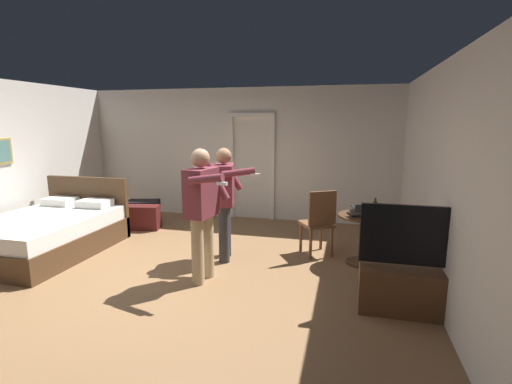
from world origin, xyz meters
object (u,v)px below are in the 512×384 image
at_px(tv_flatscreen, 411,282).
at_px(side_table, 362,231).
at_px(laptop, 362,212).
at_px(suitcase_small, 142,217).
at_px(bed, 49,232).
at_px(bottle_on_table, 375,209).
at_px(person_blue_shirt, 202,206).
at_px(person_striped_shirt, 225,196).
at_px(suitcase_dark, 143,212).
at_px(wooden_chair, 319,220).

distance_m(tv_flatscreen, side_table, 1.36).
distance_m(side_table, laptop, 0.28).
bearing_deg(suitcase_small, side_table, -22.73).
bearing_deg(suitcase_small, bed, -128.07).
xyz_separation_m(laptop, bottle_on_table, (0.16, -0.04, 0.06)).
bearing_deg(tv_flatscreen, side_table, 109.29).
height_order(laptop, person_blue_shirt, person_blue_shirt).
relative_size(person_striped_shirt, suitcase_dark, 2.69).
bearing_deg(laptop, wooden_chair, 161.28).
height_order(person_striped_shirt, suitcase_dark, person_striped_shirt).
xyz_separation_m(side_table, laptop, (-0.02, -0.04, 0.28)).
bearing_deg(bottle_on_table, tv_flatscreen, -75.62).
distance_m(bed, side_table, 4.65).
bearing_deg(person_striped_shirt, wooden_chair, 18.80).
xyz_separation_m(bottle_on_table, person_striped_shirt, (-2.03, -0.20, 0.12)).
height_order(side_table, suitcase_dark, side_table).
bearing_deg(side_table, person_striped_shirt, -171.65).
distance_m(wooden_chair, person_striped_shirt, 1.41).
distance_m(wooden_chair, suitcase_dark, 3.65).
xyz_separation_m(wooden_chair, suitcase_dark, (-3.49, 1.04, -0.33)).
bearing_deg(side_table, bottle_on_table, -29.74).
xyz_separation_m(side_table, suitcase_small, (-3.87, 0.79, -0.26)).
bearing_deg(laptop, suitcase_small, 167.87).
bearing_deg(wooden_chair, suitcase_small, 169.11).
bearing_deg(person_striped_shirt, suitcase_dark, 146.21).
distance_m(bottle_on_table, person_blue_shirt, 2.28).
bearing_deg(bed, tv_flatscreen, -7.10).
relative_size(laptop, person_striped_shirt, 0.26).
xyz_separation_m(tv_flatscreen, side_table, (-0.45, 1.28, 0.14)).
xyz_separation_m(tv_flatscreen, person_blue_shirt, (-2.36, 0.23, 0.62)).
relative_size(laptop, person_blue_shirt, 0.25).
bearing_deg(person_striped_shirt, bed, -172.21).
height_order(tv_flatscreen, wooden_chair, tv_flatscreen).
relative_size(side_table, person_blue_shirt, 0.43).
relative_size(side_table, suitcase_small, 1.13).
relative_size(tv_flatscreen, bottle_on_table, 4.43).
bearing_deg(wooden_chair, bottle_on_table, -17.78).
height_order(wooden_chair, suitcase_small, wooden_chair).
distance_m(bed, suitcase_small, 1.61).
bearing_deg(tv_flatscreen, suitcase_small, 154.45).
height_order(bed, bottle_on_table, bed).
bearing_deg(bottle_on_table, bed, -173.16).
relative_size(bottle_on_table, person_striped_shirt, 0.16).
distance_m(tv_flatscreen, laptop, 1.38).
relative_size(tv_flatscreen, person_blue_shirt, 0.69).
bearing_deg(side_table, bed, -171.98).
distance_m(tv_flatscreen, suitcase_small, 4.79).
bearing_deg(suitcase_dark, person_striped_shirt, -48.90).
bearing_deg(bottle_on_table, wooden_chair, 162.22).
relative_size(wooden_chair, person_striped_shirt, 0.62).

